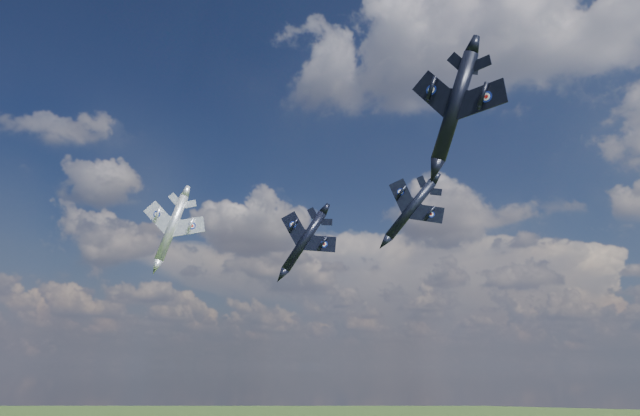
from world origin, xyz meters
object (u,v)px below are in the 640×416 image
at_px(jet_lead_navy, 304,241).
at_px(jet_right_navy, 455,106).
at_px(jet_high_navy, 411,210).
at_px(jet_left_silver, 172,228).

relative_size(jet_lead_navy, jet_right_navy, 1.10).
xyz_separation_m(jet_lead_navy, jet_high_navy, (12.72, 15.11, 7.15)).
relative_size(jet_lead_navy, jet_left_silver, 0.92).
distance_m(jet_lead_navy, jet_high_navy, 21.00).
height_order(jet_lead_navy, jet_left_silver, jet_left_silver).
height_order(jet_right_navy, jet_left_silver, jet_left_silver).
bearing_deg(jet_left_silver, jet_right_navy, -55.14).
height_order(jet_right_navy, jet_high_navy, jet_high_navy).
xyz_separation_m(jet_lead_navy, jet_right_navy, (30.83, -35.09, 2.73)).
relative_size(jet_lead_navy, jet_high_navy, 0.88).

